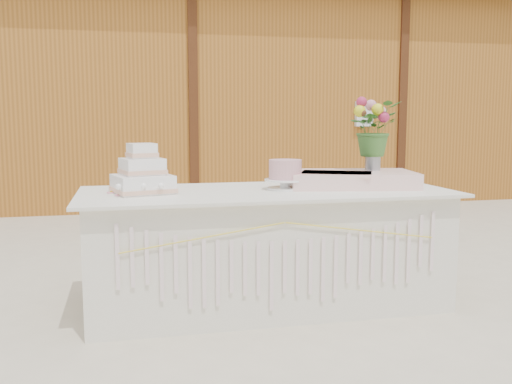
# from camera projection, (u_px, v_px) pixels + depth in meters

# --- Properties ---
(ground) EXTENTS (80.00, 80.00, 0.00)m
(ground) POSITION_uv_depth(u_px,v_px,m) (266.00, 304.00, 3.82)
(ground) COLOR beige
(ground) RESTS_ON ground
(barn) EXTENTS (12.60, 4.60, 3.30)m
(barn) POSITION_uv_depth(u_px,v_px,m) (178.00, 92.00, 9.40)
(barn) COLOR #9F6121
(barn) RESTS_ON ground
(cake_table) EXTENTS (2.40, 1.00, 0.77)m
(cake_table) POSITION_uv_depth(u_px,v_px,m) (266.00, 248.00, 3.77)
(cake_table) COLOR silver
(cake_table) RESTS_ON ground
(wedding_cake) EXTENTS (0.42, 0.42, 0.31)m
(wedding_cake) POSITION_uv_depth(u_px,v_px,m) (142.00, 176.00, 3.57)
(wedding_cake) COLOR white
(wedding_cake) RESTS_ON cake_table
(pink_cake_stand) EXTENTS (0.27, 0.27, 0.20)m
(pink_cake_stand) POSITION_uv_depth(u_px,v_px,m) (285.00, 173.00, 3.74)
(pink_cake_stand) COLOR white
(pink_cake_stand) RESTS_ON cake_table
(satin_runner) EXTENTS (0.92, 0.64, 0.11)m
(satin_runner) POSITION_uv_depth(u_px,v_px,m) (351.00, 179.00, 3.89)
(satin_runner) COLOR #FFD0CD
(satin_runner) RESTS_ON cake_table
(flower_vase) EXTENTS (0.11, 0.11, 0.15)m
(flower_vase) POSITION_uv_depth(u_px,v_px,m) (373.00, 160.00, 3.97)
(flower_vase) COLOR #A9A9AD
(flower_vase) RESTS_ON satin_runner
(bouquet) EXTENTS (0.43, 0.41, 0.38)m
(bouquet) POSITION_uv_depth(u_px,v_px,m) (374.00, 122.00, 3.93)
(bouquet) COLOR #3B6C2B
(bouquet) RESTS_ON flower_vase
(loose_flowers) EXTENTS (0.18, 0.31, 0.02)m
(loose_flowers) POSITION_uv_depth(u_px,v_px,m) (117.00, 193.00, 3.53)
(loose_flowers) COLOR pink
(loose_flowers) RESTS_ON cake_table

